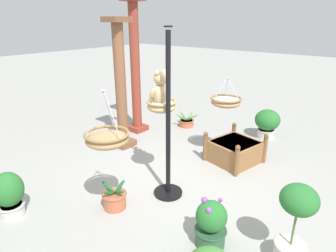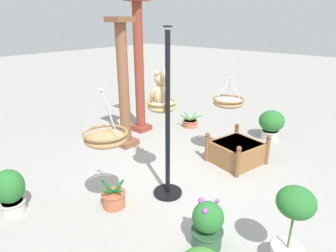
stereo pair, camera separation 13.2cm
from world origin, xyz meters
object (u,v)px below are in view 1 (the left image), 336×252
at_px(potted_plant_tall_leafy, 295,221).
at_px(potted_plant_bushy_green, 187,122).
at_px(display_pole_central, 168,148).
at_px(hanging_basket_left_high, 107,138).
at_px(hanging_basket_right_low, 226,101).
at_px(hanging_basket_with_teddy, 161,105).
at_px(potted_plant_flowering_red, 9,194).
at_px(greenhouse_pillar_left, 121,88).
at_px(wooden_planter_box, 235,150).
at_px(greenhouse_pillar_right, 135,71).
at_px(potted_plant_fern_front, 115,198).
at_px(potted_plant_trailing_ivy, 267,122).
at_px(teddy_bear, 160,90).
at_px(potted_plant_conical_shrub, 211,224).

xyz_separation_m(potted_plant_tall_leafy, potted_plant_bushy_green, (2.78, 3.39, -0.43)).
xyz_separation_m(display_pole_central, hanging_basket_left_high, (-0.90, 0.25, 0.39)).
bearing_deg(hanging_basket_right_low, display_pole_central, 179.33).
xyz_separation_m(hanging_basket_with_teddy, potted_plant_flowering_red, (-1.91, 1.09, -1.00)).
relative_size(greenhouse_pillar_left, wooden_planter_box, 2.48).
height_order(greenhouse_pillar_left, greenhouse_pillar_right, greenhouse_pillar_right).
height_order(hanging_basket_left_high, potted_plant_flowering_red, hanging_basket_left_high).
distance_m(potted_plant_fern_front, potted_plant_trailing_ivy, 3.96).
bearing_deg(greenhouse_pillar_left, potted_plant_trailing_ivy, -43.27).
distance_m(potted_plant_fern_front, potted_plant_flowering_red, 1.41).
bearing_deg(potted_plant_trailing_ivy, potted_plant_bushy_green, 106.87).
distance_m(teddy_bear, potted_plant_conical_shrub, 1.96).
xyz_separation_m(wooden_planter_box, potted_plant_bushy_green, (0.96, 1.79, -0.10)).
distance_m(teddy_bear, potted_plant_tall_leafy, 2.41).
height_order(hanging_basket_right_low, wooden_planter_box, hanging_basket_right_low).
height_order(potted_plant_tall_leafy, potted_plant_bushy_green, potted_plant_tall_leafy).
bearing_deg(potted_plant_conical_shrub, greenhouse_pillar_right, 57.38).
distance_m(hanging_basket_with_teddy, teddy_bear, 0.23).
bearing_deg(hanging_basket_with_teddy, potted_plant_trailing_ivy, -10.71).
bearing_deg(potted_plant_trailing_ivy, hanging_basket_with_teddy, 169.29).
xyz_separation_m(hanging_basket_right_low, potted_plant_tall_leafy, (-1.86, -1.86, -0.57)).
distance_m(potted_plant_fern_front, potted_plant_tall_leafy, 2.36).
relative_size(wooden_planter_box, potted_plant_bushy_green, 1.88).
height_order(hanging_basket_left_high, potted_plant_tall_leafy, hanging_basket_left_high).
bearing_deg(potted_plant_tall_leafy, display_pole_central, 84.05).
bearing_deg(teddy_bear, hanging_basket_with_teddy, -90.00).
relative_size(display_pole_central, potted_plant_bushy_green, 4.45).
distance_m(wooden_planter_box, potted_plant_conical_shrub, 2.28).
xyz_separation_m(hanging_basket_with_teddy, greenhouse_pillar_right, (1.48, 2.03, 0.10)).
xyz_separation_m(hanging_basket_with_teddy, teddy_bear, (0.00, 0.02, 0.23)).
distance_m(hanging_basket_with_teddy, potted_plant_conical_shrub, 1.80).
xyz_separation_m(teddy_bear, greenhouse_pillar_left, (0.66, 1.60, -0.33)).
xyz_separation_m(display_pole_central, potted_plant_trailing_ivy, (3.14, -0.32, -0.40)).
xyz_separation_m(hanging_basket_with_teddy, potted_plant_fern_front, (-0.90, 0.13, -1.20)).
relative_size(hanging_basket_left_high, greenhouse_pillar_right, 0.24).
distance_m(display_pole_central, greenhouse_pillar_left, 2.10).
bearing_deg(potted_plant_conical_shrub, potted_plant_trailing_ivy, 11.54).
bearing_deg(potted_plant_fern_front, teddy_bear, -6.52).
distance_m(potted_plant_flowering_red, potted_plant_conical_shrub, 2.71).
distance_m(hanging_basket_left_high, greenhouse_pillar_right, 3.25).
xyz_separation_m(wooden_planter_box, potted_plant_flowering_red, (-3.39, 1.63, 0.12)).
bearing_deg(hanging_basket_right_low, hanging_basket_left_high, 174.08).
bearing_deg(wooden_planter_box, potted_plant_trailing_ivy, -1.04).
bearing_deg(potted_plant_conical_shrub, potted_plant_bushy_green, 39.65).
bearing_deg(potted_plant_conical_shrub, hanging_basket_right_low, 25.63).
distance_m(hanging_basket_left_high, potted_plant_fern_front, 1.03).
distance_m(teddy_bear, hanging_basket_left_high, 1.12).
bearing_deg(greenhouse_pillar_right, potted_plant_conical_shrub, -122.62).
relative_size(wooden_planter_box, potted_plant_fern_front, 2.24).
height_order(hanging_basket_left_high, potted_plant_trailing_ivy, hanging_basket_left_high).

